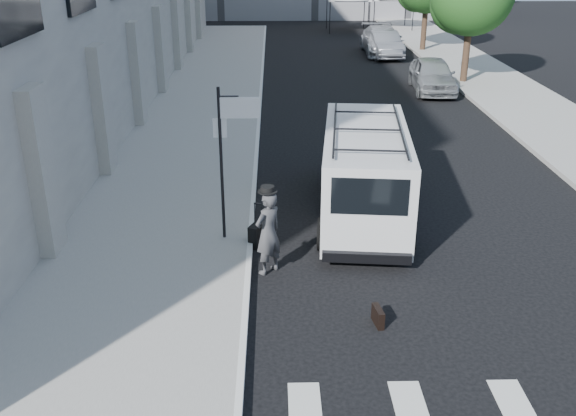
{
  "coord_description": "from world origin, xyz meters",
  "views": [
    {
      "loc": [
        -1.43,
        -10.2,
        6.63
      ],
      "look_at": [
        -1.15,
        2.18,
        1.3
      ],
      "focal_mm": 40.0,
      "sensor_mm": 36.0,
      "label": 1
    }
  ],
  "objects_px": {
    "suitcase": "(256,236)",
    "parked_car_a": "(433,75)",
    "parked_car_b": "(385,44)",
    "parked_car_c": "(382,41)",
    "cargo_van": "(365,171)",
    "briefcase": "(378,316)",
    "businessman": "(268,233)"
  },
  "relations": [
    {
      "from": "briefcase",
      "to": "parked_car_b",
      "type": "relative_size",
      "value": 0.1
    },
    {
      "from": "businessman",
      "to": "briefcase",
      "type": "distance_m",
      "value": 2.96
    },
    {
      "from": "parked_car_b",
      "to": "parked_car_c",
      "type": "xyz_separation_m",
      "value": [
        0.0,
        1.02,
        0.06
      ]
    },
    {
      "from": "businessman",
      "to": "parked_car_a",
      "type": "distance_m",
      "value": 18.22
    },
    {
      "from": "cargo_van",
      "to": "parked_car_a",
      "type": "relative_size",
      "value": 1.41
    },
    {
      "from": "briefcase",
      "to": "suitcase",
      "type": "distance_m",
      "value": 3.99
    },
    {
      "from": "cargo_van",
      "to": "parked_car_a",
      "type": "distance_m",
      "value": 14.62
    },
    {
      "from": "cargo_van",
      "to": "businessman",
      "type": "bearing_deg",
      "value": -123.17
    },
    {
      "from": "parked_car_a",
      "to": "parked_car_c",
      "type": "distance_m",
      "value": 9.9
    },
    {
      "from": "briefcase",
      "to": "parked_car_c",
      "type": "distance_m",
      "value": 28.96
    },
    {
      "from": "businessman",
      "to": "parked_car_c",
      "type": "bearing_deg",
      "value": -148.4
    },
    {
      "from": "briefcase",
      "to": "suitcase",
      "type": "xyz_separation_m",
      "value": [
        -2.31,
        3.25,
        0.1
      ]
    },
    {
      "from": "parked_car_a",
      "to": "parked_car_b",
      "type": "xyz_separation_m",
      "value": [
        -0.73,
        8.85,
        -0.03
      ]
    },
    {
      "from": "briefcase",
      "to": "parked_car_c",
      "type": "xyz_separation_m",
      "value": [
        4.56,
        28.59,
        0.61
      ]
    },
    {
      "from": "businessman",
      "to": "parked_car_a",
      "type": "relative_size",
      "value": 0.42
    },
    {
      "from": "suitcase",
      "to": "parked_car_b",
      "type": "relative_size",
      "value": 0.23
    },
    {
      "from": "cargo_van",
      "to": "parked_car_c",
      "type": "xyz_separation_m",
      "value": [
        4.19,
        23.63,
        -0.41
      ]
    },
    {
      "from": "parked_car_b",
      "to": "parked_car_c",
      "type": "bearing_deg",
      "value": 87.45
    },
    {
      "from": "suitcase",
      "to": "parked_car_a",
      "type": "xyz_separation_m",
      "value": [
        7.6,
        15.47,
        0.48
      ]
    },
    {
      "from": "parked_car_c",
      "to": "briefcase",
      "type": "bearing_deg",
      "value": -98.25
    },
    {
      "from": "suitcase",
      "to": "cargo_van",
      "type": "relative_size",
      "value": 0.16
    },
    {
      "from": "briefcase",
      "to": "parked_car_a",
      "type": "bearing_deg",
      "value": 64.97
    },
    {
      "from": "parked_car_a",
      "to": "parked_car_b",
      "type": "relative_size",
      "value": 1.01
    },
    {
      "from": "parked_car_b",
      "to": "parked_car_c",
      "type": "relative_size",
      "value": 0.81
    },
    {
      "from": "suitcase",
      "to": "cargo_van",
      "type": "xyz_separation_m",
      "value": [
        2.68,
        1.7,
        0.91
      ]
    },
    {
      "from": "cargo_van",
      "to": "parked_car_b",
      "type": "relative_size",
      "value": 1.43
    },
    {
      "from": "parked_car_c",
      "to": "cargo_van",
      "type": "bearing_deg",
      "value": -99.25
    },
    {
      "from": "suitcase",
      "to": "parked_car_a",
      "type": "relative_size",
      "value": 0.23
    },
    {
      "from": "businessman",
      "to": "parked_car_b",
      "type": "bearing_deg",
      "value": -148.94
    },
    {
      "from": "cargo_van",
      "to": "parked_car_b",
      "type": "xyz_separation_m",
      "value": [
        4.19,
        22.61,
        -0.47
      ]
    },
    {
      "from": "suitcase",
      "to": "briefcase",
      "type": "bearing_deg",
      "value": -30.72
    },
    {
      "from": "briefcase",
      "to": "parked_car_a",
      "type": "relative_size",
      "value": 0.1
    }
  ]
}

